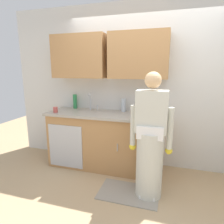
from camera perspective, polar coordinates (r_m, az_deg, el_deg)
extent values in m
plane|color=tan|center=(2.84, 4.86, -23.13)|extent=(9.00, 9.00, 0.00)
cube|color=silver|center=(3.36, 9.05, 7.18)|extent=(4.80, 0.10, 2.70)
cube|color=#B27F4C|center=(3.44, -9.37, 15.63)|extent=(0.91, 0.34, 0.70)
cube|color=#B27F4C|center=(3.14, 7.76, 16.00)|extent=(0.91, 0.34, 0.70)
cube|color=#B27F4C|center=(3.35, -1.79, -8.52)|extent=(1.90, 0.60, 0.90)
cube|color=#B7BABF|center=(3.34, -13.45, -9.75)|extent=(0.60, 0.01, 0.72)
cylinder|color=silver|center=(2.98, 1.56, -10.32)|extent=(0.01, 0.01, 0.12)
cylinder|color=silver|center=(2.91, 9.87, -11.12)|extent=(0.01, 0.01, 0.12)
cube|color=#A8A093|center=(3.21, -1.85, -0.67)|extent=(1.96, 0.66, 0.04)
cube|color=#B7BABF|center=(3.32, -6.61, -0.43)|extent=(0.50, 0.36, 0.03)
cylinder|color=#B7BABF|center=(3.43, -6.31, 3.00)|extent=(0.02, 0.02, 0.30)
sphere|color=#B7BABF|center=(3.36, -6.77, 5.19)|extent=(0.04, 0.04, 0.04)
cylinder|color=#B7BABF|center=(3.40, -4.25, 1.24)|extent=(0.02, 0.02, 0.10)
cube|color=white|center=(2.86, 10.43, -22.27)|extent=(0.20, 0.26, 0.06)
cylinder|color=beige|center=(2.67, 10.83, -14.75)|extent=(0.34, 0.34, 0.88)
cube|color=beige|center=(2.43, 11.50, 0.11)|extent=(0.38, 0.22, 0.52)
sphere|color=#E2B47F|center=(2.38, 11.90, 9.09)|extent=(0.20, 0.20, 0.20)
cube|color=white|center=(2.38, 10.97, -6.14)|extent=(0.32, 0.04, 0.16)
cylinder|color=beige|center=(2.53, 6.14, -4.23)|extent=(0.07, 0.07, 0.55)
sphere|color=yellow|center=(2.62, 6.00, -9.99)|extent=(0.09, 0.09, 0.09)
cylinder|color=beige|center=(2.49, 16.61, -4.95)|extent=(0.07, 0.07, 0.55)
sphere|color=yellow|center=(2.59, 16.23, -10.78)|extent=(0.09, 0.09, 0.09)
cube|color=gray|center=(2.88, 4.84, -22.44)|extent=(0.80, 0.50, 0.01)
cylinder|color=#2D8C4C|center=(3.65, -10.75, 3.05)|extent=(0.07, 0.07, 0.25)
cylinder|color=silver|center=(3.32, 3.39, 2.02)|extent=(0.08, 0.08, 0.22)
cylinder|color=#E05933|center=(3.25, 11.13, 1.06)|extent=(0.08, 0.08, 0.16)
cylinder|color=#B24C47|center=(3.38, -16.17, 0.63)|extent=(0.08, 0.08, 0.09)
cube|color=silver|center=(2.92, 11.89, -1.80)|extent=(0.03, 0.24, 0.01)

